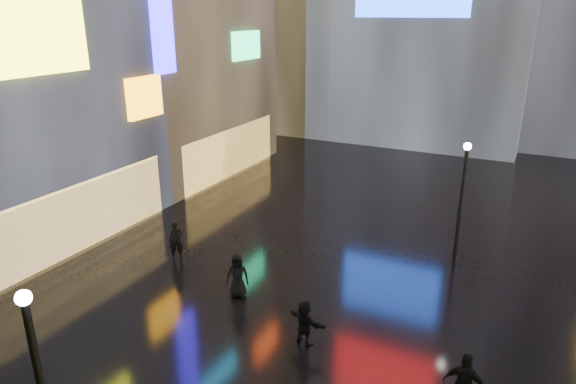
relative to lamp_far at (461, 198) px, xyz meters
The scene contains 6 objects.
ground 4.89m from the lamp_far, behind, with size 140.00×140.00×0.00m, color black.
lamp_far is the anchor object (origin of this frame).
pedestrian_4 9.36m from the lamp_far, 137.20° to the right, with size 0.83×0.54×1.69m, color black.
pedestrian_5 8.65m from the lamp_far, 113.17° to the right, with size 1.42×0.45×1.53m, color black.
pedestrian_6 11.79m from the lamp_far, 155.46° to the right, with size 0.63×0.42×1.74m, color black.
umbrella_2 9.15m from the lamp_far, 137.20° to the right, with size 0.94×0.96×0.86m, color black.
Camera 1 is at (6.30, -0.56, 10.00)m, focal length 32.00 mm.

